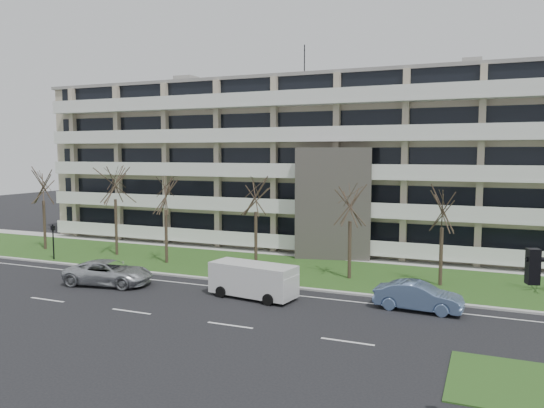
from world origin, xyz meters
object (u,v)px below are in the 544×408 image
at_px(silver_pickup, 109,273).
at_px(pedestrian_signal, 53,237).
at_px(white_van, 254,278).
at_px(blue_sedan, 418,296).

height_order(silver_pickup, pedestrian_signal, pedestrian_signal).
bearing_deg(white_van, silver_pickup, -167.08).
xyz_separation_m(white_van, pedestrian_signal, (-19.47, 3.93, 0.62)).
height_order(silver_pickup, blue_sedan, silver_pickup).
bearing_deg(white_van, blue_sedan, 15.21).
bearing_deg(pedestrian_signal, white_van, -2.56).
bearing_deg(silver_pickup, blue_sedan, -92.98).
xyz_separation_m(silver_pickup, blue_sedan, (19.37, 1.92, -0.02)).
distance_m(silver_pickup, blue_sedan, 19.47).
relative_size(blue_sedan, pedestrian_signal, 1.63).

